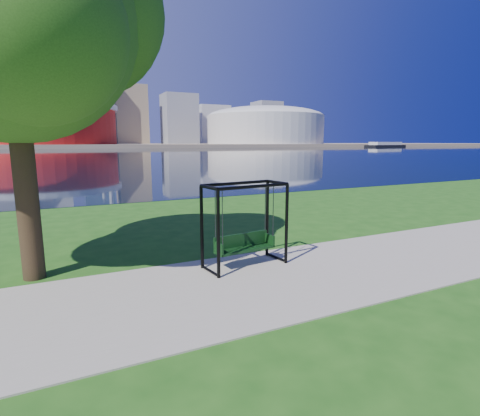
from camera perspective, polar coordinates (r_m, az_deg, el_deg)
ground at (r=8.79m, az=0.04°, el=-10.43°), size 900.00×900.00×0.00m
path at (r=8.37m, az=1.58°, el=-11.40°), size 120.00×4.00×0.03m
river at (r=109.51m, az=-24.30°, el=7.50°), size 900.00×180.00×0.02m
far_bank at (r=313.43m, az=-25.63°, el=8.62°), size 900.00×228.00×2.00m
stadium at (r=242.74m, az=-28.07°, el=11.46°), size 83.00×83.00×32.00m
arena at (r=279.53m, az=3.87°, el=12.57°), size 84.00×84.00×26.56m
skyline at (r=328.44m, az=-26.90°, el=14.66°), size 392.00×66.00×96.50m
swing at (r=9.22m, az=0.69°, el=-2.88°), size 2.14×1.12×2.10m
park_tree at (r=9.87m, az=-32.21°, el=24.51°), size 6.70×6.05×8.32m
barge at (r=275.19m, az=21.29°, el=8.97°), size 34.19×13.29×3.33m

